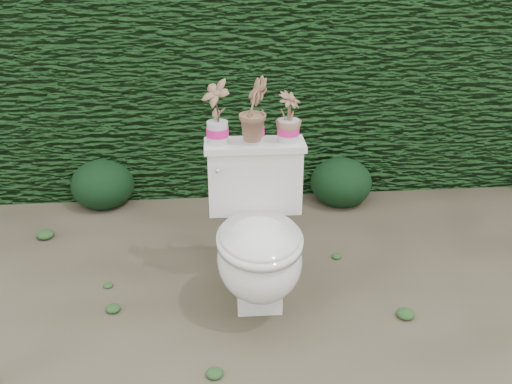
{
  "coord_description": "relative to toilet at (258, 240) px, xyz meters",
  "views": [
    {
      "loc": [
        -0.03,
        -2.54,
        1.75
      ],
      "look_at": [
        0.18,
        0.0,
        0.55
      ],
      "focal_mm": 40.0,
      "sensor_mm": 36.0,
      "label": 1
    }
  ],
  "objects": [
    {
      "name": "potted_plant_right",
      "position": [
        0.17,
        0.24,
        0.54
      ],
      "size": [
        0.18,
        0.18,
        0.23
      ],
      "primitive_type": "imported",
      "rotation": [
        0.0,
        0.0,
        0.88
      ],
      "color": "#267323",
      "rests_on": "toilet"
    },
    {
      "name": "toilet",
      "position": [
        0.0,
        0.0,
        0.0
      ],
      "size": [
        0.5,
        0.68,
        0.78
      ],
      "rotation": [
        0.0,
        0.0,
        -0.01
      ],
      "color": "silver",
      "rests_on": "ground"
    },
    {
      "name": "ground",
      "position": [
        -0.18,
        0.14,
        -0.36
      ],
      "size": [
        60.0,
        60.0,
        0.0
      ],
      "primitive_type": "plane",
      "color": "brown",
      "rests_on": "ground"
    },
    {
      "name": "liriope_clump_1",
      "position": [
        -0.96,
        1.22,
        -0.18
      ],
      "size": [
        0.43,
        0.43,
        0.34
      ],
      "primitive_type": "ellipsoid",
      "color": "black",
      "rests_on": "ground"
    },
    {
      "name": "potted_plant_center",
      "position": [
        -0.0,
        0.24,
        0.57
      ],
      "size": [
        0.17,
        0.2,
        0.31
      ],
      "primitive_type": "imported",
      "rotation": [
        0.0,
        0.0,
        1.31
      ],
      "color": "#267323",
      "rests_on": "toilet"
    },
    {
      "name": "liriope_clump_2",
      "position": [
        0.67,
        1.12,
        -0.19
      ],
      "size": [
        0.42,
        0.42,
        0.34
      ],
      "primitive_type": "ellipsoid",
      "color": "black",
      "rests_on": "ground"
    },
    {
      "name": "potted_plant_left",
      "position": [
        -0.18,
        0.24,
        0.57
      ],
      "size": [
        0.18,
        0.19,
        0.3
      ],
      "primitive_type": "imported",
      "rotation": [
        0.0,
        0.0,
        5.38
      ],
      "color": "#267323",
      "rests_on": "toilet"
    },
    {
      "name": "hedge",
      "position": [
        -0.18,
        1.74,
        0.44
      ],
      "size": [
        8.0,
        1.0,
        1.6
      ],
      "primitive_type": "cube",
      "color": "#1A4517",
      "rests_on": "ground"
    }
  ]
}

